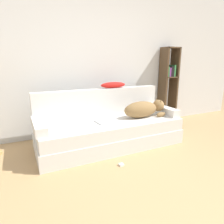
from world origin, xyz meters
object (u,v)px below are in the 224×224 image
at_px(bookshelf, 168,81).
at_px(laptop, 107,121).
at_px(couch, 109,133).
at_px(throw_pillow, 113,85).
at_px(dog, 144,109).
at_px(power_adapter, 121,165).

bearing_deg(bookshelf, laptop, -158.59).
distance_m(laptop, bookshelf, 1.88).
relative_size(couch, laptop, 6.45).
distance_m(couch, throw_pillow, 0.83).
height_order(couch, dog, dog).
xyz_separation_m(dog, bookshelf, (1.05, 0.68, 0.33)).
xyz_separation_m(dog, laptop, (-0.64, 0.01, -0.13)).
bearing_deg(laptop, couch, 43.79).
relative_size(dog, power_adapter, 12.86).
bearing_deg(power_adapter, dog, 38.93).
height_order(throw_pillow, power_adapter, throw_pillow).
bearing_deg(dog, couch, 172.30).
bearing_deg(couch, power_adapter, -102.06).
bearing_deg(bookshelf, power_adapter, -144.66).
height_order(laptop, throw_pillow, throw_pillow).
distance_m(bookshelf, power_adapter, 2.34).
relative_size(laptop, bookshelf, 0.22).
xyz_separation_m(couch, bookshelf, (1.63, 0.60, 0.67)).
xyz_separation_m(laptop, bookshelf, (1.69, 0.66, 0.46)).
bearing_deg(power_adapter, bookshelf, 35.34).
xyz_separation_m(laptop, throw_pillow, (0.32, 0.46, 0.47)).
distance_m(couch, bookshelf, 1.86).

